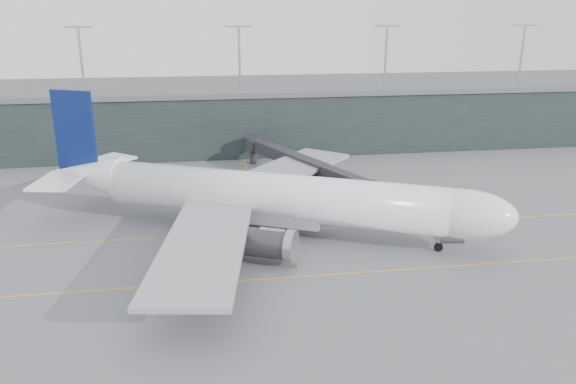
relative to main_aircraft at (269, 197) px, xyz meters
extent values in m
plane|color=slate|center=(-5.58, 4.34, -5.80)|extent=(320.00, 320.00, 0.00)
cube|color=orange|center=(-5.58, 0.34, -5.79)|extent=(160.00, 0.25, 0.02)
cube|color=orange|center=(-5.58, -15.66, -5.79)|extent=(160.00, 0.25, 0.02)
cube|color=orange|center=(-0.58, 24.34, -5.79)|extent=(0.25, 60.00, 0.02)
cube|color=#1D2827|center=(-5.58, 62.34, 1.20)|extent=(240.00, 35.00, 14.00)
cube|color=#545759|center=(-5.58, 62.34, 8.80)|extent=(240.00, 36.00, 1.20)
cylinder|color=#9E9EA3|center=(-35.58, 52.34, 16.20)|extent=(0.60, 0.60, 14.00)
cylinder|color=#9E9EA3|center=(-0.58, 52.34, 16.20)|extent=(0.60, 0.60, 14.00)
cylinder|color=#9E9EA3|center=(34.42, 52.34, 16.20)|extent=(0.60, 0.60, 14.00)
cylinder|color=#9E9EA3|center=(69.42, 52.34, 16.20)|extent=(0.60, 0.60, 14.00)
cylinder|color=white|center=(0.47, -0.22, 0.19)|extent=(50.06, 28.14, 7.00)
ellipsoid|color=white|center=(25.57, -11.82, 0.19)|extent=(16.27, 12.52, 7.00)
cone|color=white|center=(-28.72, 13.28, 0.98)|extent=(14.09, 11.31, 6.72)
cube|color=#9899A0|center=(-0.55, 0.25, -2.52)|extent=(18.76, 12.70, 2.26)
cube|color=black|center=(29.46, -13.62, 1.31)|extent=(3.67, 4.12, 0.90)
cube|color=#9899A0|center=(-9.94, -14.68, -0.94)|extent=(15.05, 33.90, 0.62)
cylinder|color=#343338|center=(-1.98, -10.90, -2.86)|extent=(8.83, 6.90, 3.95)
cube|color=#9899A0|center=(4.74, 17.08, -0.94)|extent=(29.08, 31.41, 0.62)
cylinder|color=#343338|center=(7.02, 8.56, -2.86)|extent=(8.83, 6.90, 3.95)
cube|color=#0A1956|center=(-30.26, 13.99, 8.09)|extent=(6.90, 3.59, 13.54)
cube|color=white|center=(-32.35, 8.12, 1.54)|extent=(7.85, 11.07, 0.39)
cube|color=white|center=(-27.14, 19.39, 1.54)|extent=(11.27, 11.78, 0.39)
cylinder|color=black|center=(23.01, -10.64, -5.17)|extent=(1.32, 0.93, 1.24)
cylinder|color=#9E9EA3|center=(23.01, -10.64, -4.33)|extent=(0.34, 0.34, 2.93)
cylinder|color=black|center=(-5.90, -3.24, -5.06)|extent=(1.57, 1.13, 1.47)
cylinder|color=black|center=(-1.35, 6.59, -5.06)|extent=(1.57, 1.13, 1.47)
cube|color=#28282D|center=(17.72, 4.33, -1.23)|extent=(4.00, 4.19, 2.55)
cube|color=#28282D|center=(14.66, 11.26, -1.23)|extent=(6.89, 11.77, 2.28)
cube|color=#28282D|center=(9.85, 22.10, -1.23)|extent=(7.10, 11.86, 2.37)
cube|color=#28282D|center=(5.05, 32.95, -1.23)|extent=(7.31, 11.95, 2.46)
cylinder|color=#9E9EA3|center=(14.40, 11.84, -4.06)|extent=(0.46, 0.46, 3.47)
cube|color=#343338|center=(14.40, 11.84, -5.48)|extent=(2.22, 1.99, 0.64)
cylinder|color=#28282D|center=(17.72, 44.84, -1.23)|extent=(3.65, 3.65, 2.74)
cylinder|color=#28282D|center=(17.72, 44.84, -4.15)|extent=(1.64, 1.64, 3.28)
cube|color=#AA240C|center=(25.00, -3.31, -5.05)|extent=(1.93, 1.24, 1.13)
cylinder|color=black|center=(24.30, -3.74, -5.62)|extent=(0.35, 0.13, 0.35)
cylinder|color=black|center=(25.70, -3.75, -5.62)|extent=(0.35, 0.13, 0.35)
cylinder|color=black|center=(24.31, -2.86, -5.62)|extent=(0.35, 0.13, 0.35)
cylinder|color=black|center=(25.71, -2.88, -5.62)|extent=(0.35, 0.13, 0.35)
cube|color=#313136|center=(26.52, -7.02, -5.60)|extent=(3.62, 3.05, 0.33)
cube|color=#343338|center=(-11.85, 13.67, -5.65)|extent=(2.27, 2.02, 0.19)
cube|color=silver|center=(-11.85, 13.67, -4.80)|extent=(1.88, 1.81, 1.43)
cube|color=navy|center=(-11.85, 13.67, -4.06)|extent=(1.93, 1.87, 0.08)
cube|color=#343338|center=(-7.34, 15.65, -5.63)|extent=(2.68, 2.45, 0.22)
cube|color=silver|center=(-7.34, 15.65, -4.66)|extent=(2.24, 2.18, 1.63)
cube|color=navy|center=(-7.34, 15.65, -3.81)|extent=(2.31, 2.25, 0.09)
cube|color=#343338|center=(-5.39, 14.71, -5.64)|extent=(2.24, 1.90, 0.20)
cube|color=#ACB2B8|center=(-5.39, 14.71, -4.74)|extent=(1.83, 1.74, 1.51)
cube|color=navy|center=(-5.39, 14.71, -3.95)|extent=(1.88, 1.80, 0.08)
cone|color=#FE3D0E|center=(29.11, -1.02, -5.42)|extent=(0.47, 0.47, 0.75)
cone|color=#EE590D|center=(2.23, -12.87, -5.47)|extent=(0.41, 0.41, 0.66)
cone|color=orange|center=(2.17, 16.41, -5.46)|extent=(0.42, 0.42, 0.66)
cone|color=orange|center=(-14.83, -8.18, -5.42)|extent=(0.47, 0.47, 0.74)
camera|label=1|loc=(-9.17, -80.21, 27.09)|focal=35.00mm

